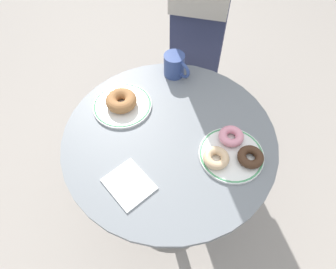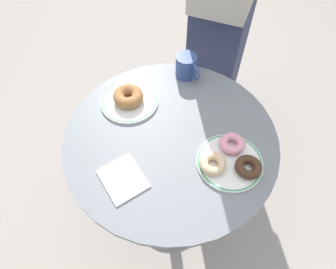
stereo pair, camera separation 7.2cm
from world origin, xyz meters
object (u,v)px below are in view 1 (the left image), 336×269
donut_cinnamon (121,101)px  plate_left (123,105)px  plate_right (231,154)px  coffee_mug (175,65)px  person_figure (204,4)px  donut_glazed (216,158)px  cafe_table (169,167)px  donut_pink_frosted (231,136)px  donut_chocolate (251,157)px  paper_napkin (129,184)px

donut_cinnamon → plate_left: bearing=86.5°
plate_right → coffee_mug: 0.41m
plate_right → person_figure: size_ratio=0.13×
plate_left → plate_right: size_ratio=1.01×
plate_right → person_figure: bearing=121.5°
plate_right → donut_glazed: donut_glazed is taller
cafe_table → donut_pink_frosted: size_ratio=8.78×
donut_cinnamon → donut_pink_frosted: (0.39, 0.05, -0.01)m
cafe_table → person_figure: bearing=104.9°
plate_left → donut_pink_frosted: bearing=6.3°
plate_left → donut_cinnamon: bearing=-93.5°
donut_glazed → person_figure: 0.75m
plate_left → donut_glazed: size_ratio=2.56×
cafe_table → donut_cinnamon: donut_cinnamon is taller
donut_chocolate → coffee_mug: 0.45m
donut_pink_frosted → donut_glazed: same height
plate_right → donut_cinnamon: size_ratio=1.89×
coffee_mug → person_figure: 0.38m
cafe_table → donut_chocolate: (0.26, 0.03, 0.24)m
plate_left → plate_right: (0.42, -0.01, -0.00)m
plate_right → donut_pink_frosted: bearing=114.4°
donut_cinnamon → person_figure: person_figure is taller
plate_left → plate_right: bearing=-1.2°
donut_cinnamon → coffee_mug: coffee_mug is taller
paper_napkin → coffee_mug: (-0.10, 0.48, 0.04)m
plate_left → donut_pink_frosted: size_ratio=2.56×
donut_chocolate → donut_pink_frosted: bearing=150.9°
donut_cinnamon → coffee_mug: bearing=69.8°
coffee_mug → plate_left: bearing=-110.4°
coffee_mug → person_figure: size_ratio=0.07×
plate_right → donut_cinnamon: bearing=179.0°
donut_glazed → donut_pink_frosted: bearing=83.5°
donut_chocolate → paper_napkin: bearing=-139.4°
donut_cinnamon → paper_napkin: donut_cinnamon is taller
plate_left → coffee_mug: coffee_mug is taller
donut_chocolate → cafe_table: bearing=-173.3°
donut_pink_frosted → person_figure: (-0.36, 0.57, 0.06)m
cafe_table → donut_pink_frosted: donut_pink_frosted is taller
donut_chocolate → donut_pink_frosted: same height
plate_left → donut_glazed: bearing=-8.2°
plate_left → plate_right: 0.42m
person_figure → paper_napkin: bearing=-80.1°
donut_chocolate → coffee_mug: (-0.39, 0.24, 0.02)m
plate_right → donut_pink_frosted: size_ratio=2.53×
cafe_table → donut_chocolate: bearing=6.7°
donut_chocolate → person_figure: size_ratio=0.05×
donut_pink_frosted → coffee_mug: bearing=147.7°
plate_left → donut_cinnamon: (-0.00, -0.00, 0.03)m
person_figure → donut_chocolate: bearing=-54.5°
person_figure → plate_right: bearing=-58.5°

